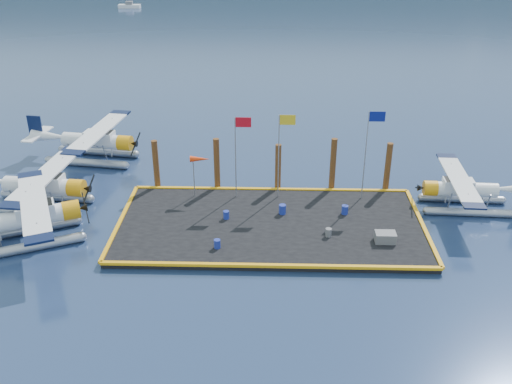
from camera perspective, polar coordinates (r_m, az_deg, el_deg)
ground at (r=37.97m, az=1.46°, el=-3.64°), size 4000.00×4000.00×0.00m
dock at (r=37.87m, az=1.46°, el=-3.38°), size 20.00×10.00×0.40m
dock_bumpers at (r=37.72m, az=1.47°, el=-2.99°), size 20.25×10.25×0.18m
seaplane_a at (r=38.47m, az=-21.67°, el=-2.61°), size 9.32×9.79×3.59m
seaplane_b at (r=42.42m, az=-20.58°, el=0.35°), size 9.16×10.10×3.58m
seaplane_c at (r=49.13m, az=-15.76°, el=4.73°), size 9.45×10.40×3.68m
seaplane_d at (r=42.23m, az=19.93°, el=0.06°), size 8.03×8.84×3.14m
drum_0 at (r=38.20m, az=-3.00°, el=-2.30°), size 0.39×0.39×0.56m
drum_1 at (r=36.45m, az=7.26°, el=-4.03°), size 0.39×0.39×0.55m
drum_2 at (r=39.17m, az=8.87°, el=-1.77°), size 0.44×0.44×0.62m
drum_3 at (r=35.07m, az=-3.90°, el=-5.19°), size 0.40×0.40×0.56m
drum_5 at (r=38.75m, az=2.66°, el=-1.74°), size 0.47×0.47×0.67m
crate at (r=36.49m, az=12.81°, el=-4.43°), size 1.28×0.85×0.64m
flagpole_red at (r=39.50m, az=-1.78°, el=4.73°), size 1.14×0.08×6.00m
flagpole_yellow at (r=39.40m, az=2.59°, el=4.84°), size 1.14×0.08×6.20m
flagpole_blue at (r=39.90m, az=11.27°, el=4.89°), size 1.14×0.08×6.50m
windsock at (r=40.20m, az=-5.65°, el=3.21°), size 1.40×0.44×3.12m
piling_0 at (r=42.70m, az=-9.96°, el=2.58°), size 0.44×0.44×4.00m
piling_1 at (r=42.00m, az=-3.94°, el=2.66°), size 0.44×0.44×4.20m
piling_2 at (r=41.90m, az=2.22°, el=2.34°), size 0.44×0.44×3.80m
piling_3 at (r=42.03m, az=7.69°, el=2.57°), size 0.44×0.44×4.30m
piling_4 at (r=42.71m, az=13.02°, el=2.28°), size 0.44×0.44×4.00m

